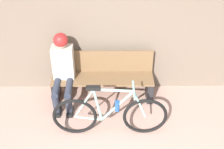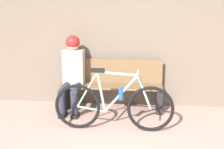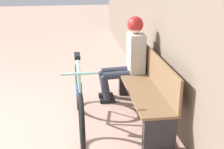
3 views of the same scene
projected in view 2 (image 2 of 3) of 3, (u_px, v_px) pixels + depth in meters
storefront_wall at (129, 9)px, 5.20m from camera, size 12.00×0.56×3.20m
park_bench_near at (112, 86)px, 5.22m from camera, size 1.69×0.42×0.83m
bicycle at (114, 105)px, 4.36m from camera, size 1.68×0.40×0.88m
person_seated at (72, 69)px, 5.10m from camera, size 0.34×0.66×1.25m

